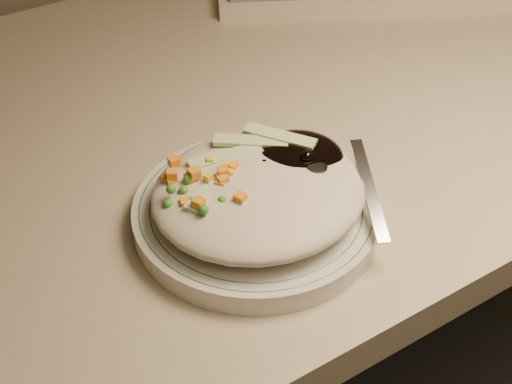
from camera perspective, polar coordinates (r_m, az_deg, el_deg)
desk at (r=0.93m, az=-3.79°, el=-3.79°), size 1.40×0.70×0.74m
plate at (r=0.64m, az=0.00°, el=-1.78°), size 0.22×0.22×0.02m
plate_rim at (r=0.64m, az=0.00°, el=-1.10°), size 0.21×0.21×0.00m
meal at (r=0.62m, az=0.37°, el=0.49°), size 0.21×0.19×0.05m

